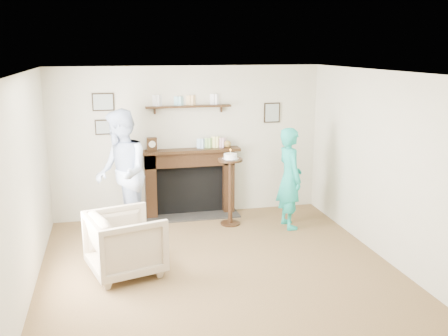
{
  "coord_description": "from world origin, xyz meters",
  "views": [
    {
      "loc": [
        -1.29,
        -5.61,
        2.78
      ],
      "look_at": [
        0.24,
        0.9,
        1.16
      ],
      "focal_mm": 40.0,
      "sensor_mm": 36.0,
      "label": 1
    }
  ],
  "objects_px": {
    "armchair": "(127,272)",
    "man": "(125,234)",
    "pedestal_table": "(230,178)",
    "woman": "(288,226)"
  },
  "relations": [
    {
      "from": "armchair",
      "to": "man",
      "type": "distance_m",
      "value": 1.38
    },
    {
      "from": "man",
      "to": "pedestal_table",
      "type": "bearing_deg",
      "value": 82.43
    },
    {
      "from": "woman",
      "to": "pedestal_table",
      "type": "relative_size",
      "value": 1.28
    },
    {
      "from": "man",
      "to": "woman",
      "type": "relative_size",
      "value": 1.2
    },
    {
      "from": "armchair",
      "to": "man",
      "type": "bearing_deg",
      "value": -16.34
    },
    {
      "from": "pedestal_table",
      "to": "man",
      "type": "bearing_deg",
      "value": -178.26
    },
    {
      "from": "armchair",
      "to": "pedestal_table",
      "type": "bearing_deg",
      "value": -65.42
    },
    {
      "from": "armchair",
      "to": "man",
      "type": "xyz_separation_m",
      "value": [
        0.02,
        1.38,
        0.0
      ]
    },
    {
      "from": "woman",
      "to": "pedestal_table",
      "type": "distance_m",
      "value": 1.2
    },
    {
      "from": "man",
      "to": "pedestal_table",
      "type": "relative_size",
      "value": 1.54
    }
  ]
}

